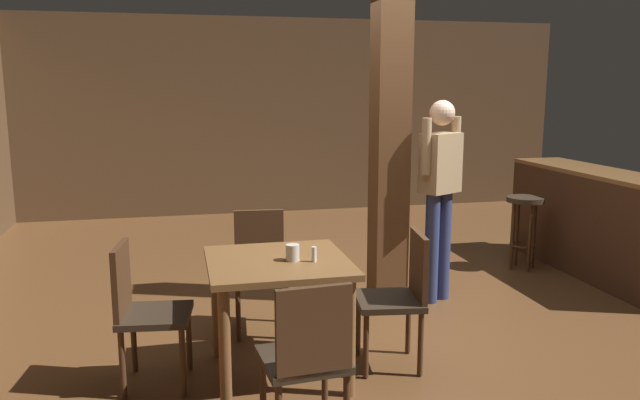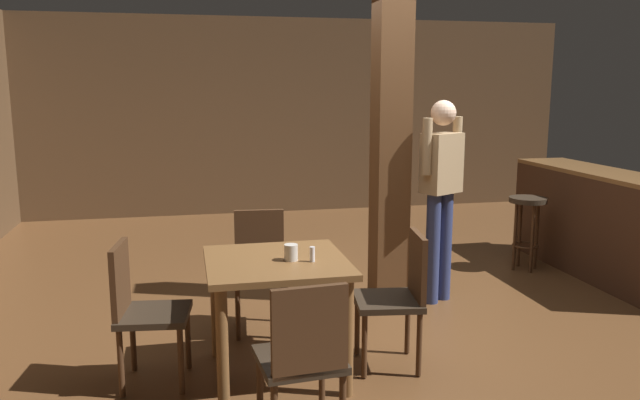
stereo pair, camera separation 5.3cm
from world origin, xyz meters
name	(u,v)px [view 2 (the right image)]	position (x,y,z in m)	size (l,w,h in m)	color
ground_plane	(406,314)	(0.00, 0.00, 0.00)	(10.80, 10.80, 0.00)	brown
wall_back	(303,116)	(0.00, 4.50, 1.40)	(8.00, 0.10, 2.80)	brown
pillar	(391,139)	(-0.03, 0.38, 1.40)	(0.28, 0.28, 2.80)	brown
dining_table	(277,281)	(-1.18, -0.84, 0.62)	(0.87, 0.87, 0.77)	brown
chair_north	(260,264)	(-1.19, -0.03, 0.51)	(0.45, 0.45, 0.89)	#2D2319
chair_west	(141,306)	(-2.01, -0.80, 0.51)	(0.47, 0.47, 0.89)	#2D2319
chair_east	(399,292)	(-0.38, -0.89, 0.51)	(0.48, 0.48, 0.89)	#2D2319
chair_south	(304,355)	(-1.17, -1.70, 0.51)	(0.45, 0.45, 0.89)	#2D2319
napkin_cup	(291,252)	(-1.09, -0.89, 0.82)	(0.08, 0.08, 0.10)	beige
salt_shaker	(312,254)	(-0.97, -0.94, 0.81)	(0.03, 0.03, 0.09)	silver
standing_person	(441,186)	(0.38, 0.26, 1.00)	(0.45, 0.34, 1.72)	tan
bar_counter	(592,223)	(2.14, 0.65, 0.52)	(0.56, 2.25, 1.03)	brown
bar_stool_near	(527,215)	(1.61, 0.95, 0.56)	(0.37, 0.37, 0.74)	#2D2319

